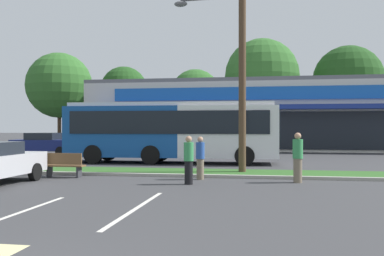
{
  "coord_description": "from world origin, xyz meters",
  "views": [
    {
      "loc": [
        3.48,
        -3.73,
        1.97
      ],
      "look_at": [
        -0.17,
        18.1,
        1.89
      ],
      "focal_mm": 40.45,
      "sensor_mm": 36.0,
      "label": 1
    }
  ],
  "objects": [
    {
      "name": "grass_median",
      "position": [
        0.0,
        14.0,
        0.06
      ],
      "size": [
        56.0,
        2.2,
        0.12
      ],
      "primitive_type": "cube",
      "color": "#2D5B23",
      "rests_on": "ground_plane"
    },
    {
      "name": "curb_lip",
      "position": [
        0.0,
        12.78,
        0.06
      ],
      "size": [
        56.0,
        0.24,
        0.12
      ],
      "primitive_type": "cube",
      "color": "#99968C",
      "rests_on": "ground_plane"
    },
    {
      "name": "parking_stripe_1",
      "position": [
        -2.04,
        5.07,
        0.0
      ],
      "size": [
        0.12,
        4.8,
        0.01
      ],
      "primitive_type": "cube",
      "color": "silver",
      "rests_on": "ground_plane"
    },
    {
      "name": "parking_stripe_2",
      "position": [
        0.45,
        6.3,
        0.0
      ],
      "size": [
        0.12,
        4.8,
        0.01
      ],
      "primitive_type": "cube",
      "color": "silver",
      "rests_on": "ground_plane"
    },
    {
      "name": "storefront_building",
      "position": [
        2.4,
        35.8,
        2.93
      ],
      "size": [
        27.37,
        12.95,
        5.85
      ],
      "color": "beige",
      "rests_on": "ground_plane"
    },
    {
      "name": "tree_far_left",
      "position": [
        -21.12,
        45.41,
        6.97
      ],
      "size": [
        7.91,
        7.91,
        10.93
      ],
      "color": "#473323",
      "rests_on": "ground_plane"
    },
    {
      "name": "tree_left",
      "position": [
        -13.28,
        46.46,
        6.38
      ],
      "size": [
        5.66,
        5.66,
        9.23
      ],
      "color": "#473323",
      "rests_on": "ground_plane"
    },
    {
      "name": "tree_mid_left",
      "position": [
        -4.42,
        45.86,
        5.74
      ],
      "size": [
        5.76,
        5.76,
        8.63
      ],
      "color": "#473323",
      "rests_on": "ground_plane"
    },
    {
      "name": "tree_mid",
      "position": [
        3.23,
        43.74,
        7.46
      ],
      "size": [
        8.04,
        8.04,
        11.49
      ],
      "color": "#473323",
      "rests_on": "ground_plane"
    },
    {
      "name": "tree_mid_right",
      "position": [
        12.16,
        43.68,
        6.81
      ],
      "size": [
        7.28,
        7.28,
        10.46
      ],
      "color": "#473323",
      "rests_on": "ground_plane"
    },
    {
      "name": "utility_pole",
      "position": [
        2.45,
        14.07,
        5.42
      ],
      "size": [
        3.03,
        2.4,
        10.14
      ],
      "color": "#4C3826",
      "rests_on": "ground_plane"
    },
    {
      "name": "city_bus",
      "position": [
        -1.47,
        19.09,
        1.76
      ],
      "size": [
        11.43,
        2.83,
        3.25
      ],
      "rotation": [
        0.0,
        0.0,
        0.02
      ],
      "color": "#144793",
      "rests_on": "ground_plane"
    },
    {
      "name": "bus_stop_bench",
      "position": [
        -4.17,
        11.89,
        0.5
      ],
      "size": [
        1.6,
        0.45,
        0.95
      ],
      "rotation": [
        0.0,
        0.0,
        3.14
      ],
      "color": "brown",
      "rests_on": "ground_plane"
    },
    {
      "name": "car_0",
      "position": [
        1.04,
        26.12,
        0.77
      ],
      "size": [
        4.34,
        1.88,
        1.49
      ],
      "rotation": [
        0.0,
        0.0,
        3.14
      ],
      "color": "#B7B7BC",
      "rests_on": "ground_plane"
    },
    {
      "name": "car_2",
      "position": [
        -11.38,
        24.04,
        0.79
      ],
      "size": [
        4.63,
        2.0,
        1.54
      ],
      "color": "navy",
      "rests_on": "ground_plane"
    },
    {
      "name": "pedestrian_near_bench",
      "position": [
        4.64,
        11.82,
        0.88
      ],
      "size": [
        0.35,
        0.35,
        1.75
      ],
      "rotation": [
        0.0,
        0.0,
        6.22
      ],
      "color": "#726651",
      "rests_on": "ground_plane"
    },
    {
      "name": "pedestrian_by_pole",
      "position": [
        0.94,
        10.73,
        0.83
      ],
      "size": [
        0.33,
        0.33,
        1.65
      ],
      "rotation": [
        0.0,
        0.0,
        6.01
      ],
      "color": "black",
      "rests_on": "ground_plane"
    },
    {
      "name": "pedestrian_mid",
      "position": [
        1.13,
        12.13,
        0.8
      ],
      "size": [
        0.32,
        0.32,
        1.6
      ],
      "rotation": [
        0.0,
        0.0,
        1.79
      ],
      "color": "#726651",
      "rests_on": "ground_plane"
    }
  ]
}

